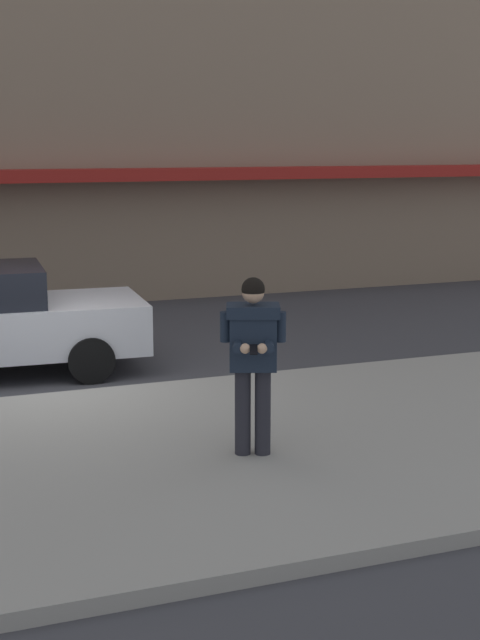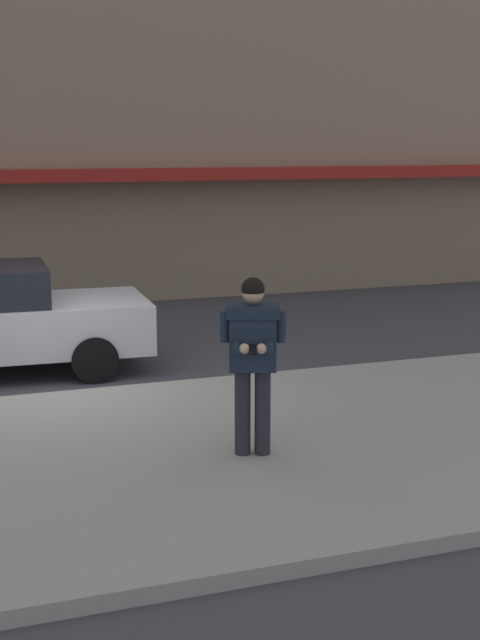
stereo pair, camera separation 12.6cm
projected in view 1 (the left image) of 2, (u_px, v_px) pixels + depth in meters
ground_plane at (44, 399)px, 11.38m from camera, size 80.00×80.00×0.00m
sidewalk at (183, 457)px, 9.09m from camera, size 32.00×5.30×0.14m
curb_paint_line at (120, 391)px, 11.76m from camera, size 28.00×0.12×0.01m
man_texting_on_phone at (253, 347)px, 8.76m from camera, size 0.62×0.65×1.81m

